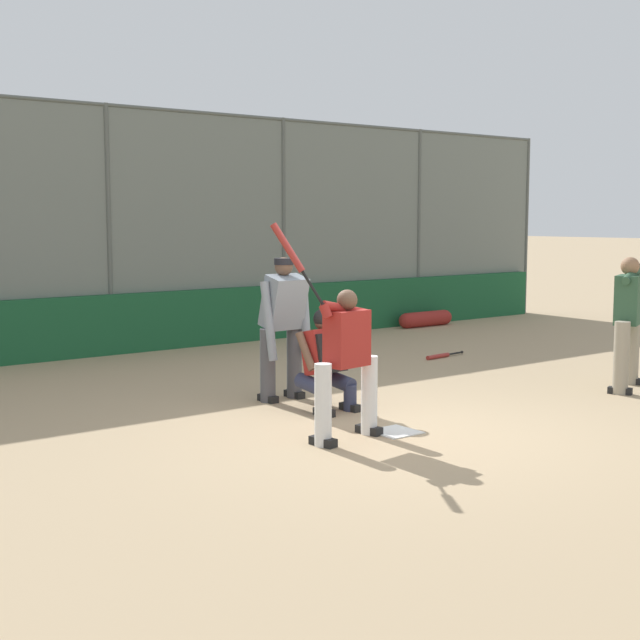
% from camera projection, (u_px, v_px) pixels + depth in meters
% --- Properties ---
extents(ground_plane, '(160.00, 160.00, 0.00)m').
position_uv_depth(ground_plane, '(395.00, 432.00, 8.87)').
color(ground_plane, tan).
extents(home_plate_marker, '(0.43, 0.43, 0.01)m').
position_uv_depth(home_plate_marker, '(395.00, 432.00, 8.87)').
color(home_plate_marker, white).
rests_on(home_plate_marker, ground_plane).
extents(backstop_fence, '(20.05, 0.08, 3.88)m').
position_uv_depth(backstop_fence, '(109.00, 224.00, 13.82)').
color(backstop_fence, '#515651').
rests_on(backstop_fence, ground_plane).
extents(padding_wall, '(19.57, 0.18, 0.94)m').
position_uv_depth(padding_wall, '(114.00, 324.00, 13.92)').
color(padding_wall, '#19512D').
rests_on(padding_wall, ground_plane).
extents(bleachers_beyond, '(13.98, 2.50, 1.48)m').
position_uv_depth(bleachers_beyond, '(106.00, 307.00, 16.60)').
color(bleachers_beyond, slate).
rests_on(bleachers_beyond, ground_plane).
extents(batter_at_plate, '(1.04, 0.60, 2.08)m').
position_uv_depth(batter_at_plate, '(345.00, 359.00, 8.48)').
color(batter_at_plate, silver).
rests_on(batter_at_plate, ground_plane).
extents(catcher_behind_plate, '(0.61, 0.72, 1.13)m').
position_uv_depth(catcher_behind_plate, '(328.00, 359.00, 9.79)').
color(catcher_behind_plate, '#2D334C').
rests_on(catcher_behind_plate, ground_plane).
extents(umpire_home, '(0.68, 0.43, 1.68)m').
position_uv_depth(umpire_home, '(283.00, 324.00, 10.34)').
color(umpire_home, '#4C4C51').
rests_on(umpire_home, ground_plane).
extents(batter_on_deck, '(1.14, 0.60, 2.18)m').
position_uv_depth(batter_on_deck, '(629.00, 317.00, 11.04)').
color(batter_on_deck, gray).
rests_on(batter_on_deck, ground_plane).
extents(spare_bat_by_padding, '(0.41, 0.78, 0.07)m').
position_uv_depth(spare_bat_by_padding, '(306.00, 344.00, 14.88)').
color(spare_bat_by_padding, black).
rests_on(spare_bat_by_padding, ground_plane).
extents(spare_bat_third_base_side, '(0.88, 0.16, 0.07)m').
position_uv_depth(spare_bat_third_base_side, '(441.00, 356.00, 13.59)').
color(spare_bat_third_base_side, black).
rests_on(spare_bat_third_base_side, ground_plane).
extents(equipment_bag_dugout_side, '(1.34, 0.30, 0.30)m').
position_uv_depth(equipment_bag_dugout_side, '(426.00, 319.00, 17.54)').
color(equipment_bag_dugout_side, maroon).
rests_on(equipment_bag_dugout_side, ground_plane).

